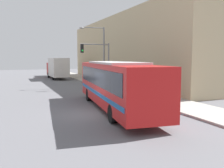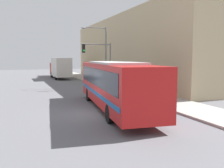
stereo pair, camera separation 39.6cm
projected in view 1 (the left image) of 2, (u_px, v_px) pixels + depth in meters
ground_plane at (98, 114)px, 15.08m from camera, size 120.00×120.00×0.00m
sidewalk at (93, 81)px, 35.78m from camera, size 3.26×70.00×0.13m
building_facade at (128, 50)px, 35.12m from camera, size 6.00×33.76×8.85m
city_bus at (115, 82)px, 16.08m from camera, size 3.87×11.93×3.10m
delivery_truck at (57, 68)px, 39.77m from camera, size 2.34×7.99×3.32m
fire_hydrant at (140, 92)px, 20.75m from camera, size 0.28×0.37×0.71m
traffic_light_pole at (98, 57)px, 26.87m from camera, size 3.28×0.35×4.80m
parking_meter at (112, 80)px, 26.40m from camera, size 0.14×0.14×1.35m
street_lamp at (100, 50)px, 28.68m from camera, size 3.00×0.28×6.71m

